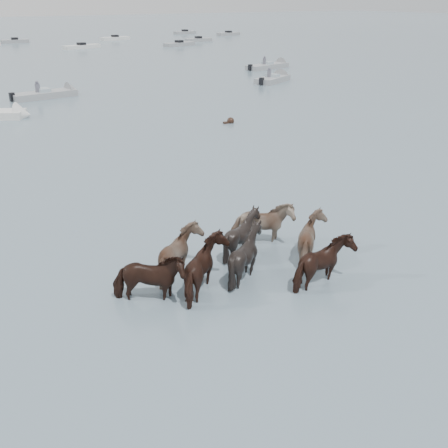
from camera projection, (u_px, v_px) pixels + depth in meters
ground at (249, 255)px, 15.38m from camera, size 400.00×400.00×0.00m
pony_herd at (241, 254)px, 14.20m from camera, size 7.06×4.30×1.70m
swimming_pony at (230, 121)px, 31.21m from camera, size 0.72×0.44×0.44m
motorboat_c at (54, 94)px, 39.21m from camera, size 5.47×2.26×1.92m
motorboat_d at (276, 79)px, 46.37m from camera, size 4.82×3.45×1.92m
motorboat_e at (272, 66)px, 54.79m from camera, size 5.96×2.72×1.92m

